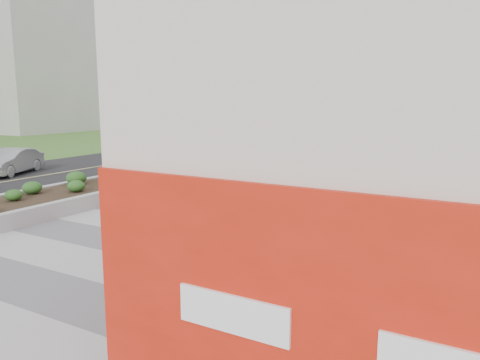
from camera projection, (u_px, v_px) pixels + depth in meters
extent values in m
plane|color=gray|center=(81.00, 265.00, 11.04)|extent=(160.00, 160.00, 0.00)
cube|color=#A8A8AD|center=(162.00, 233.00, 13.61)|extent=(8.00, 36.00, 0.01)
cube|color=beige|center=(456.00, 95.00, 14.64)|extent=(6.00, 24.00, 8.00)
cube|color=red|center=(358.00, 167.00, 16.52)|extent=(0.12, 24.00, 3.00)
cube|color=red|center=(320.00, 333.00, 4.78)|extent=(6.00, 0.12, 3.00)
cube|color=#9E9EA0|center=(228.00, 161.00, 27.24)|extent=(3.00, 0.30, 0.55)
cube|color=#9E9EA0|center=(97.00, 183.00, 20.33)|extent=(0.30, 18.00, 0.55)
cube|color=#9E9EA0|center=(144.00, 188.00, 19.01)|extent=(0.30, 18.00, 0.55)
cube|color=#2D2116|center=(120.00, 186.00, 19.67)|extent=(2.40, 17.40, 0.50)
cube|color=black|center=(22.00, 179.00, 22.89)|extent=(10.00, 40.00, 0.00)
cylinder|color=black|center=(217.00, 128.00, 29.22)|extent=(0.12, 0.12, 4.20)
cube|color=black|center=(219.00, 101.00, 28.85)|extent=(0.18, 0.28, 0.80)
cylinder|color=black|center=(104.00, 124.00, 33.29)|extent=(0.12, 0.12, 4.20)
cube|color=black|center=(105.00, 101.00, 32.92)|extent=(0.18, 0.28, 0.80)
cube|color=#ADAAA3|center=(10.00, 40.00, 56.81)|extent=(18.00, 12.00, 22.00)
cube|color=#ADAAA3|center=(392.00, 50.00, 58.84)|extent=(16.00, 12.00, 20.00)
cylinder|color=#595654|center=(176.00, 236.00, 13.36)|extent=(0.44, 0.44, 0.01)
cube|color=black|center=(164.00, 215.00, 15.49)|extent=(0.30, 0.74, 0.02)
imported|color=#232328|center=(164.00, 198.00, 15.39)|extent=(0.48, 0.37, 1.17)
sphere|color=#1A21DD|center=(163.00, 181.00, 15.30)|extent=(0.23, 0.23, 0.23)
imported|color=#979A9E|center=(12.00, 161.00, 24.28)|extent=(2.87, 4.27, 1.33)
imported|color=black|center=(178.00, 144.00, 33.86)|extent=(1.96, 4.52, 1.30)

